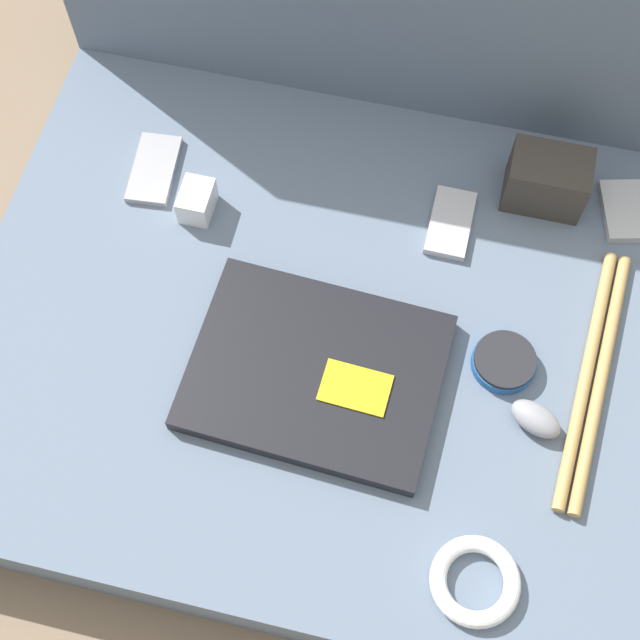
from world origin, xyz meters
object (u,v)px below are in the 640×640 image
object	(u,v)px
laptop	(316,372)
phone_black	(154,169)
speaker_puck	(504,361)
camera_pouch	(547,180)
phone_silver	(450,223)
computer_mouse	(536,419)
phone_small	(624,211)
charger_brick	(197,201)

from	to	relation	value
laptop	phone_black	distance (m)	0.41
speaker_puck	phone_black	size ratio (longest dim) A/B	0.69
camera_pouch	phone_silver	bearing A→B (deg)	-146.89
computer_mouse	phone_silver	distance (m)	0.32
phone_silver	phone_small	distance (m)	0.26
laptop	phone_black	world-z (taller)	laptop
phone_black	charger_brick	world-z (taller)	charger_brick
computer_mouse	speaker_puck	world-z (taller)	computer_mouse
camera_pouch	charger_brick	size ratio (longest dim) A/B	1.91
phone_small	phone_silver	bearing A→B (deg)	-176.36
laptop	charger_brick	bearing A→B (deg)	139.47
phone_black	camera_pouch	size ratio (longest dim) A/B	1.11
phone_small	computer_mouse	bearing A→B (deg)	-117.97
camera_pouch	charger_brick	world-z (taller)	camera_pouch
charger_brick	phone_black	bearing A→B (deg)	149.22
computer_mouse	camera_pouch	size ratio (longest dim) A/B	0.70
computer_mouse	charger_brick	xyz separation A→B (m)	(-0.52, 0.22, 0.01)
phone_black	phone_silver	bearing A→B (deg)	-4.25
phone_silver	computer_mouse	bearing A→B (deg)	-59.51
laptop	phone_small	bearing A→B (deg)	45.68
computer_mouse	camera_pouch	xyz separation A→B (m)	(-0.03, 0.35, 0.03)
speaker_puck	phone_small	distance (m)	0.31
phone_silver	camera_pouch	size ratio (longest dim) A/B	0.99
camera_pouch	phone_small	bearing A→B (deg)	-0.88
laptop	phone_black	size ratio (longest dim) A/B	2.70
computer_mouse	camera_pouch	distance (m)	0.36
speaker_puck	phone_black	bearing A→B (deg)	160.82
phone_silver	phone_black	bearing A→B (deg)	-178.33
laptop	camera_pouch	distance (m)	0.44
computer_mouse	phone_small	world-z (taller)	computer_mouse
speaker_puck	phone_small	world-z (taller)	speaker_puck
laptop	phone_silver	size ratio (longest dim) A/B	3.01
phone_silver	charger_brick	world-z (taller)	charger_brick
laptop	speaker_puck	size ratio (longest dim) A/B	3.92
computer_mouse	phone_black	world-z (taller)	computer_mouse
speaker_puck	charger_brick	bearing A→B (deg)	163.11
speaker_puck	charger_brick	xyz separation A→B (m)	(-0.47, 0.14, 0.01)
phone_black	phone_small	xyz separation A→B (m)	(0.69, 0.09, 0.00)
speaker_puck	camera_pouch	world-z (taller)	camera_pouch
laptop	speaker_puck	bearing A→B (deg)	19.75
charger_brick	camera_pouch	bearing A→B (deg)	15.75
speaker_puck	laptop	bearing A→B (deg)	-163.16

